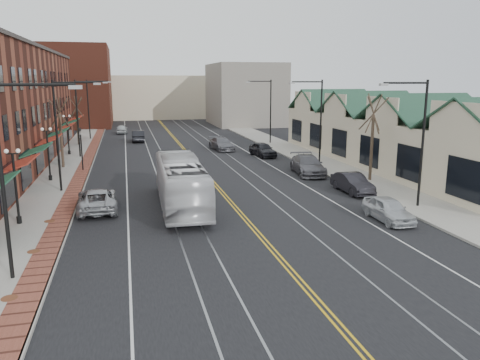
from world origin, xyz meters
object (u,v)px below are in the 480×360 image
transit_bus (181,183)px  parked_car_c (308,165)px  parked_car_d (263,149)px  parked_suv (97,200)px  parked_car_b (352,183)px  parked_car_a (388,209)px

transit_bus → parked_car_c: transit_bus is taller
parked_car_d → parked_suv: bearing=-138.6°
transit_bus → parked_car_b: 12.71m
parked_car_a → parked_car_d: 24.44m
parked_suv → parked_car_d: bearing=-134.7°
transit_bus → parked_car_a: transit_bus is taller
parked_suv → parked_car_c: size_ratio=0.91×
parked_car_c → parked_car_d: parked_car_c is taller
parked_car_b → parked_car_c: size_ratio=0.77×
transit_bus → parked_suv: 5.36m
parked_car_b → parked_car_d: parked_car_d is taller
parked_car_a → parked_car_b: 7.01m
transit_bus → parked_car_b: (12.65, 0.84, -0.87)m
parked_suv → transit_bus: bearing=174.3°
parked_car_d → transit_bus: bearing=-127.5°
parked_car_a → parked_car_c: size_ratio=0.72×
parked_car_d → parked_car_c: bearing=-90.8°
parked_car_a → parked_car_d: bearing=92.0°
transit_bus → parked_car_d: (10.97, 18.37, -0.83)m
transit_bus → parked_car_b: size_ratio=2.62×
parked_suv → parked_car_d: (16.25, 18.10, 0.05)m
transit_bus → parked_car_a: bearing=153.5°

